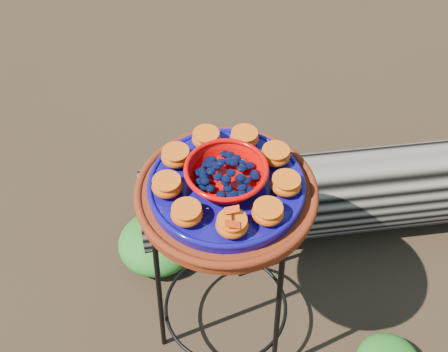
% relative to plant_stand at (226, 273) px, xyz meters
% --- Properties ---
extents(ground, '(60.00, 60.00, 0.00)m').
position_rel_plant_stand_xyz_m(ground, '(0.00, 0.00, -0.35)').
color(ground, '#302414').
extents(plant_stand, '(0.44, 0.44, 0.70)m').
position_rel_plant_stand_xyz_m(plant_stand, '(0.00, 0.00, 0.00)').
color(plant_stand, black).
rests_on(plant_stand, ground).
extents(terracotta_saucer, '(0.46, 0.46, 0.04)m').
position_rel_plant_stand_xyz_m(terracotta_saucer, '(0.00, 0.00, 0.37)').
color(terracotta_saucer, '#612709').
rests_on(terracotta_saucer, plant_stand).
extents(cobalt_plate, '(0.39, 0.39, 0.03)m').
position_rel_plant_stand_xyz_m(cobalt_plate, '(0.00, 0.00, 0.40)').
color(cobalt_plate, '#070250').
rests_on(cobalt_plate, terracotta_saucer).
extents(red_bowl, '(0.20, 0.20, 0.05)m').
position_rel_plant_stand_xyz_m(red_bowl, '(0.00, 0.00, 0.44)').
color(red_bowl, '#C10402').
rests_on(red_bowl, cobalt_plate).
extents(glass_gems, '(0.15, 0.15, 0.03)m').
position_rel_plant_stand_xyz_m(glass_gems, '(0.00, 0.00, 0.48)').
color(glass_gems, black).
rests_on(glass_gems, red_bowl).
extents(orange_half_0, '(0.08, 0.08, 0.04)m').
position_rel_plant_stand_xyz_m(orange_half_0, '(0.05, -0.14, 0.43)').
color(orange_half_0, '#C1470E').
rests_on(orange_half_0, cobalt_plate).
extents(orange_half_1, '(0.08, 0.08, 0.04)m').
position_rel_plant_stand_xyz_m(orange_half_1, '(0.12, -0.08, 0.43)').
color(orange_half_1, '#C1470E').
rests_on(orange_half_1, cobalt_plate).
extents(orange_half_2, '(0.08, 0.08, 0.04)m').
position_rel_plant_stand_xyz_m(orange_half_2, '(0.15, 0.01, 0.43)').
color(orange_half_2, '#C1470E').
rests_on(orange_half_2, cobalt_plate).
extents(orange_half_3, '(0.08, 0.08, 0.04)m').
position_rel_plant_stand_xyz_m(orange_half_3, '(0.10, 0.10, 0.43)').
color(orange_half_3, '#C1470E').
rests_on(orange_half_3, cobalt_plate).
extents(orange_half_4, '(0.08, 0.08, 0.04)m').
position_rel_plant_stand_xyz_m(orange_half_4, '(0.01, 0.15, 0.43)').
color(orange_half_4, '#C1470E').
rests_on(orange_half_4, cobalt_plate).
extents(orange_half_5, '(0.08, 0.08, 0.04)m').
position_rel_plant_stand_xyz_m(orange_half_5, '(-0.09, 0.12, 0.43)').
color(orange_half_5, '#C1470E').
rests_on(orange_half_5, cobalt_plate).
extents(orange_half_6, '(0.08, 0.08, 0.04)m').
position_rel_plant_stand_xyz_m(orange_half_6, '(-0.14, 0.04, 0.43)').
color(orange_half_6, '#C1470E').
rests_on(orange_half_6, cobalt_plate).
extents(orange_half_7, '(0.08, 0.08, 0.04)m').
position_rel_plant_stand_xyz_m(orange_half_7, '(-0.13, -0.06, 0.43)').
color(orange_half_7, '#C1470E').
rests_on(orange_half_7, cobalt_plate).
extents(orange_half_8, '(0.08, 0.08, 0.04)m').
position_rel_plant_stand_xyz_m(orange_half_8, '(-0.06, -0.13, 0.43)').
color(orange_half_8, '#C1470E').
rests_on(orange_half_8, cobalt_plate).
extents(butterfly, '(0.08, 0.07, 0.01)m').
position_rel_plant_stand_xyz_m(butterfly, '(0.05, -0.14, 0.46)').
color(butterfly, red).
rests_on(butterfly, orange_half_0).
extents(driftwood_log, '(1.78, 1.07, 0.32)m').
position_rel_plant_stand_xyz_m(driftwood_log, '(0.41, 0.62, -0.19)').
color(driftwood_log, black).
rests_on(driftwood_log, ground).
extents(foliage_left, '(0.30, 0.30, 0.15)m').
position_rel_plant_stand_xyz_m(foliage_left, '(-0.33, 0.24, -0.28)').
color(foliage_left, '#176018').
rests_on(foliage_left, ground).
extents(foliage_back, '(0.32, 0.32, 0.16)m').
position_rel_plant_stand_xyz_m(foliage_back, '(-0.13, 0.47, -0.27)').
color(foliage_back, '#176018').
rests_on(foliage_back, ground).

